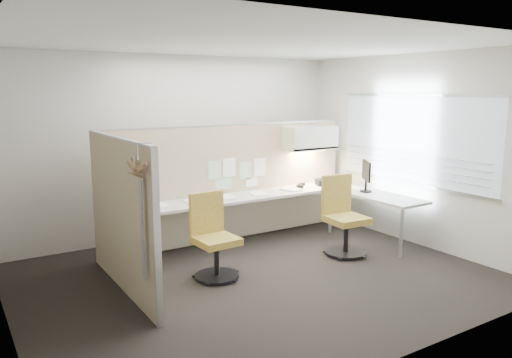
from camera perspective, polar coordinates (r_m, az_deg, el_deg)
floor at (r=6.27m, az=0.12°, el=-11.17°), size 5.50×4.50×0.01m
ceiling at (r=5.86m, az=0.13°, el=15.35°), size 5.50×4.50×0.01m
wall_back at (r=7.88m, az=-8.73°, el=3.67°), size 5.50×0.02×2.80m
wall_front at (r=4.22m, az=16.81°, el=-2.26°), size 5.50×0.02×2.80m
wall_right at (r=7.73m, az=17.62°, el=3.18°), size 0.02×4.50×2.80m
window_pane at (r=7.69m, az=17.55°, el=4.28°), size 0.01×2.80×1.30m
partition_back at (r=7.62m, az=-2.86°, el=-0.43°), size 4.10×0.06×1.75m
partition_left at (r=5.84m, az=-15.15°, el=-4.08°), size 0.06×2.20×1.75m
desk at (r=7.48m, az=1.50°, el=-2.76°), size 4.00×2.07×0.73m
overhead_bin at (r=8.11m, az=6.19°, el=4.69°), size 0.90×0.36×0.38m
task_light_strip at (r=8.14m, az=6.16°, el=3.22°), size 0.60×0.06×0.02m
pinned_papers at (r=7.61m, az=-2.22°, el=0.76°), size 1.01×0.00×0.47m
poster at (r=6.87m, az=-14.45°, el=2.69°), size 0.28×0.00×0.35m
chair_left at (r=6.15m, az=-4.92°, el=-6.86°), size 0.54×0.54×1.03m
chair_right at (r=7.09m, az=9.91°, el=-4.44°), size 0.57×0.58×1.08m
monitor at (r=7.79m, az=12.49°, el=0.54°), size 0.26×0.40×0.47m
phone at (r=8.23m, az=7.59°, el=-0.38°), size 0.26×0.24×0.12m
stapler at (r=8.13m, az=5.20°, el=-0.65°), size 0.14×0.06×0.05m
tape_dispenser at (r=7.93m, az=5.02°, el=-0.89°), size 0.12×0.09×0.06m
coat_hook at (r=4.89m, az=-13.33°, el=-0.19°), size 0.18×0.44×1.34m
paper_stack_0 at (r=6.82m, az=-11.22°, el=-3.01°), size 0.25×0.31×0.03m
paper_stack_1 at (r=7.00m, az=-7.16°, el=-2.60°), size 0.26×0.32×0.02m
paper_stack_2 at (r=7.17m, az=-3.49°, el=-2.14°), size 0.27×0.33×0.04m
paper_stack_3 at (r=7.50m, az=0.31°, el=-1.68°), size 0.28×0.34×0.01m
paper_stack_4 at (r=7.79m, az=4.01°, el=-1.20°), size 0.31×0.35×0.03m
paper_stack_5 at (r=7.97m, az=11.45°, el=-1.14°), size 0.26×0.32×0.02m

